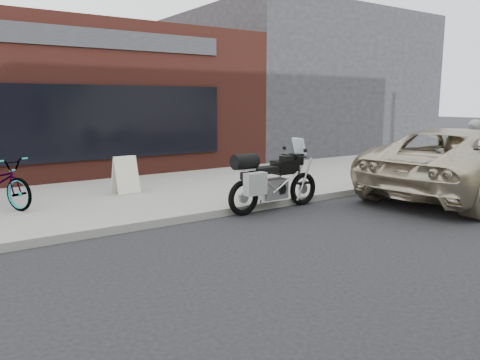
{
  "coord_description": "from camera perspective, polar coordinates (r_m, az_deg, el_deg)",
  "views": [
    {
      "loc": [
        -4.77,
        -3.63,
        2.27
      ],
      "look_at": [
        -0.01,
        3.29,
        0.85
      ],
      "focal_mm": 35.0,
      "sensor_mm": 36.0,
      "label": 1
    }
  ],
  "objects": [
    {
      "name": "ground",
      "position": [
        6.41,
        17.32,
        -11.6
      ],
      "size": [
        120.0,
        120.0,
        0.0
      ],
      "primitive_type": "plane",
      "color": "black",
      "rests_on": "ground"
    },
    {
      "name": "near_sidewalk",
      "position": [
        11.86,
        -10.2,
        -1.22
      ],
      "size": [
        44.0,
        6.0,
        0.15
      ],
      "primitive_type": "cube",
      "color": "gray",
      "rests_on": "ground"
    },
    {
      "name": "motorcycle",
      "position": [
        9.69,
        3.66,
        -0.07
      ],
      "size": [
        2.37,
        0.81,
        1.5
      ],
      "rotation": [
        0.0,
        0.0,
        0.03
      ],
      "color": "black",
      "rests_on": "ground"
    },
    {
      "name": "minivan",
      "position": [
        12.38,
        25.61,
        1.93
      ],
      "size": [
        6.21,
        3.45,
        1.64
      ],
      "primitive_type": "imported",
      "rotation": [
        0.0,
        0.0,
        1.7
      ],
      "color": "#BAAC91",
      "rests_on": "ground"
    },
    {
      "name": "neighbour_building",
      "position": [
        23.01,
        5.51,
        11.37
      ],
      "size": [
        10.0,
        10.0,
        6.0
      ],
      "primitive_type": "cube",
      "color": "#27272C",
      "rests_on": "ground"
    },
    {
      "name": "sandwich_sign",
      "position": [
        11.21,
        -13.83,
        0.66
      ],
      "size": [
        0.56,
        0.51,
        0.86
      ],
      "rotation": [
        0.0,
        0.0,
        0.03
      ],
      "color": "silver",
      "rests_on": "near_sidewalk"
    },
    {
      "name": "storefront",
      "position": [
        17.83,
        -25.92,
        8.58
      ],
      "size": [
        14.0,
        10.07,
        4.5
      ],
      "color": "#53221A",
      "rests_on": "ground"
    },
    {
      "name": "pedestrian",
      "position": [
        12.96,
        26.27,
        2.6
      ],
      "size": [
        0.72,
        0.52,
        1.83
      ],
      "primitive_type": "imported",
      "rotation": [
        0.0,
        0.0,
        3.01
      ],
      "color": "slate",
      "rests_on": "ground"
    }
  ]
}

